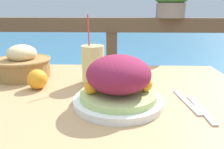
{
  "coord_description": "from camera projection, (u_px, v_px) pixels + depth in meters",
  "views": [
    {
      "loc": [
        0.06,
        -0.65,
        1.02
      ],
      "look_at": [
        0.03,
        0.04,
        0.81
      ],
      "focal_mm": 35.0,
      "sensor_mm": 36.0,
      "label": 1
    }
  ],
  "objects": [
    {
      "name": "sea_backdrop",
      "position": [
        118.0,
        54.0,
        4.01
      ],
      "size": [
        12.0,
        4.0,
        0.44
      ],
      "color": "teal",
      "rests_on": "ground_plane"
    },
    {
      "name": "fork",
      "position": [
        187.0,
        102.0,
        0.65
      ],
      "size": [
        0.04,
        0.18,
        0.0
      ],
      "color": "silver",
      "rests_on": "patio_table"
    },
    {
      "name": "drink_glass",
      "position": [
        93.0,
        64.0,
        0.81
      ],
      "size": [
        0.08,
        0.08,
        0.25
      ],
      "color": "#DBCC7F",
      "rests_on": "patio_table"
    },
    {
      "name": "orange_near_basket",
      "position": [
        37.0,
        79.0,
        0.76
      ],
      "size": [
        0.07,
        0.07,
        0.07
      ],
      "color": "orange",
      "rests_on": "patio_table"
    },
    {
      "name": "knife",
      "position": [
        201.0,
        109.0,
        0.6
      ],
      "size": [
        0.03,
        0.18,
        0.0
      ],
      "color": "silver",
      "rests_on": "patio_table"
    },
    {
      "name": "patio_table",
      "position": [
        101.0,
        126.0,
        0.73
      ],
      "size": [
        1.0,
        0.81,
        0.75
      ],
      "color": "tan",
      "rests_on": "ground_plane"
    },
    {
      "name": "salad_plate",
      "position": [
        119.0,
        84.0,
        0.62
      ],
      "size": [
        0.26,
        0.26,
        0.15
      ],
      "color": "white",
      "rests_on": "patio_table"
    },
    {
      "name": "railing_fence",
      "position": [
        112.0,
        53.0,
        1.47
      ],
      "size": [
        2.8,
        0.08,
        0.96
      ],
      "color": "brown",
      "rests_on": "ground_plane"
    },
    {
      "name": "bread_basket",
      "position": [
        23.0,
        64.0,
        0.88
      ],
      "size": [
        0.22,
        0.22,
        0.13
      ],
      "color": "olive",
      "rests_on": "patio_table"
    }
  ]
}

